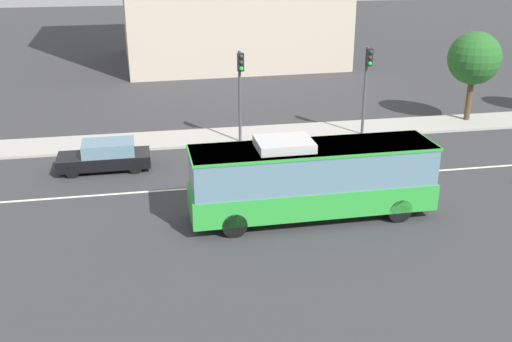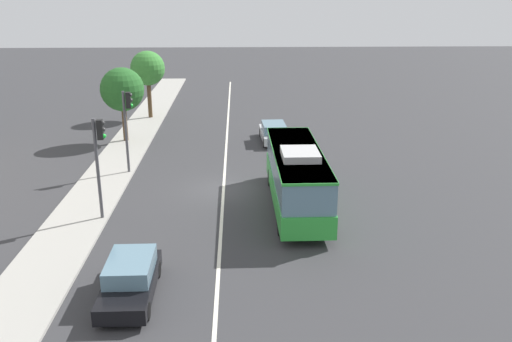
# 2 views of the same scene
# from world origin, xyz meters

# --- Properties ---
(ground_plane) EXTENTS (160.00, 160.00, 0.00)m
(ground_plane) POSITION_xyz_m (0.00, 0.00, 0.00)
(ground_plane) COLOR #333335
(sidewalk_kerb) EXTENTS (80.00, 3.01, 0.14)m
(sidewalk_kerb) POSITION_xyz_m (0.00, 7.19, 0.07)
(sidewalk_kerb) COLOR #9E9B93
(sidewalk_kerb) RESTS_ON ground_plane
(lane_centre_line) EXTENTS (76.00, 0.16, 0.01)m
(lane_centre_line) POSITION_xyz_m (0.00, 0.00, 0.01)
(lane_centre_line) COLOR silver
(lane_centre_line) RESTS_ON ground_plane
(transit_bus) EXTENTS (10.02, 2.60, 3.46)m
(transit_bus) POSITION_xyz_m (-2.87, -3.90, 1.81)
(transit_bus) COLOR green
(transit_bus) RESTS_ON ground_plane
(sedan_black) EXTENTS (4.52, 1.85, 1.46)m
(sedan_black) POSITION_xyz_m (-11.42, 3.22, 0.72)
(sedan_black) COLOR black
(sedan_black) RESTS_ON ground_plane
(sedan_silver) EXTENTS (4.58, 2.01, 1.46)m
(sedan_silver) POSITION_xyz_m (10.14, -3.55, 0.72)
(sedan_silver) COLOR #B7BABF
(sedan_silver) RESTS_ON ground_plane
(traffic_light_near_corner) EXTENTS (0.34, 0.62, 5.20)m
(traffic_light_near_corner) POSITION_xyz_m (2.98, 5.82, 3.56)
(traffic_light_near_corner) COLOR #47474C
(traffic_light_near_corner) RESTS_ON ground_plane
(traffic_light_mid_block) EXTENTS (0.34, 0.62, 5.20)m
(traffic_light_mid_block) POSITION_xyz_m (-4.20, 5.82, 3.56)
(traffic_light_mid_block) COLOR #47474C
(traffic_light_mid_block) RESTS_ON ground_plane
(street_tree_kerbside_left) EXTENTS (3.20, 3.20, 5.59)m
(street_tree_kerbside_left) POSITION_xyz_m (10.45, 7.58, 3.97)
(street_tree_kerbside_left) COLOR #4C3823
(street_tree_kerbside_left) RESTS_ON ground_plane
(street_tree_kerbside_centre) EXTENTS (2.97, 2.97, 5.95)m
(street_tree_kerbside_centre) POSITION_xyz_m (18.19, 6.88, 4.42)
(street_tree_kerbside_centre) COLOR #4C3823
(street_tree_kerbside_centre) RESTS_ON ground_plane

